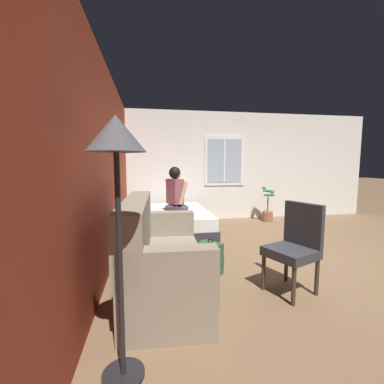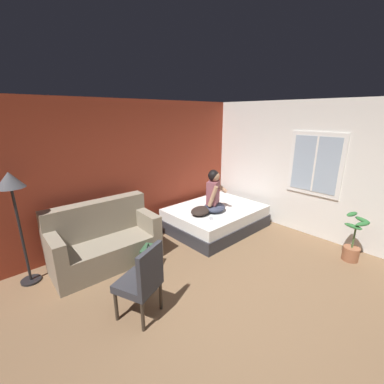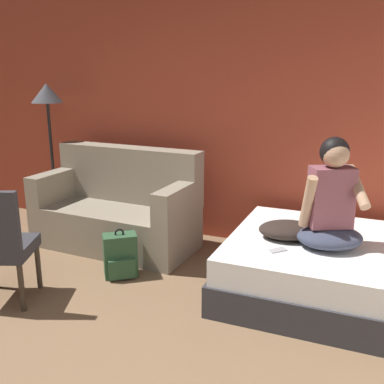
# 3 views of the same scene
# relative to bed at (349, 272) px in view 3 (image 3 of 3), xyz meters

# --- Properties ---
(ground_plane) EXTENTS (40.00, 40.00, 0.00)m
(ground_plane) POSITION_rel_bed_xyz_m (-1.80, -1.89, -0.24)
(ground_plane) COLOR brown
(wall_back_accent) EXTENTS (11.04, 0.16, 2.70)m
(wall_back_accent) POSITION_rel_bed_xyz_m (-1.80, 1.01, 1.11)
(wall_back_accent) COLOR #993823
(wall_back_accent) RESTS_ON ground
(bed) EXTENTS (2.01, 1.53, 0.48)m
(bed) POSITION_rel_bed_xyz_m (0.00, 0.00, 0.00)
(bed) COLOR #2D2D33
(bed) RESTS_ON ground
(couch) EXTENTS (1.73, 0.89, 1.04)m
(couch) POSITION_rel_bed_xyz_m (-2.39, 0.33, 0.16)
(couch) COLOR gray
(couch) RESTS_ON ground
(person_seated) EXTENTS (0.66, 0.63, 0.88)m
(person_seated) POSITION_rel_bed_xyz_m (-0.17, -0.10, 0.60)
(person_seated) COLOR #383D51
(person_seated) RESTS_ON bed
(backpack) EXTENTS (0.35, 0.35, 0.46)m
(backpack) POSITION_rel_bed_xyz_m (-1.96, -0.36, -0.04)
(backpack) COLOR #2D5133
(backpack) RESTS_ON ground
(throw_pillow) EXTENTS (0.57, 0.50, 0.14)m
(throw_pillow) POSITION_rel_bed_xyz_m (-0.51, -0.05, 0.31)
(throw_pillow) COLOR #2D231E
(throw_pillow) RESTS_ON bed
(cell_phone) EXTENTS (0.15, 0.15, 0.01)m
(cell_phone) POSITION_rel_bed_xyz_m (-0.53, -0.37, 0.25)
(cell_phone) COLOR #B7B7BC
(cell_phone) RESTS_ON bed
(floor_lamp) EXTENTS (0.36, 0.36, 1.70)m
(floor_lamp) POSITION_rel_bed_xyz_m (-3.47, 0.61, 1.19)
(floor_lamp) COLOR black
(floor_lamp) RESTS_ON ground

